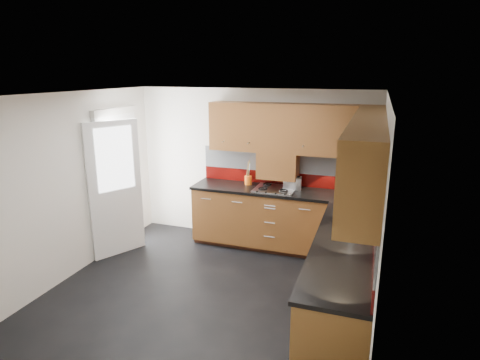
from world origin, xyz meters
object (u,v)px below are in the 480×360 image
at_px(toaster, 292,183).
at_px(gas_hob, 275,189).
at_px(utensil_pot, 248,179).
at_px(food_processor, 354,206).

bearing_deg(toaster, gas_hob, -152.19).
bearing_deg(utensil_pot, food_processor, -30.84).
bearing_deg(utensil_pot, gas_hob, -18.52).
xyz_separation_m(gas_hob, food_processor, (1.18, -0.82, 0.13)).
height_order(gas_hob, toaster, toaster).
distance_m(utensil_pot, food_processor, 1.92).
relative_size(utensil_pot, toaster, 1.36).
distance_m(toaster, food_processor, 1.34).
height_order(gas_hob, food_processor, food_processor).
height_order(gas_hob, utensil_pot, utensil_pot).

